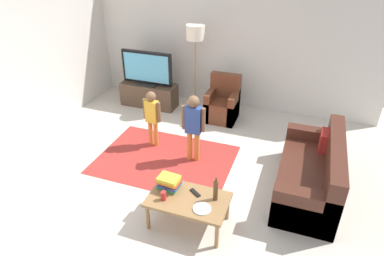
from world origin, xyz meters
name	(u,v)px	position (x,y,z in m)	size (l,w,h in m)	color
ground	(178,184)	(0.00, 0.00, 0.00)	(7.80, 7.80, 0.00)	beige
wall_back	(232,43)	(0.00, 3.00, 1.35)	(6.00, 0.12, 2.70)	silver
area_rug	(165,159)	(-0.45, 0.51, 0.00)	(2.20, 1.60, 0.01)	#9E2D28
tv_stand	(149,95)	(-1.60, 2.30, 0.24)	(1.20, 0.44, 0.50)	#4C3828
tv	(147,69)	(-1.60, 2.28, 0.85)	(1.10, 0.28, 0.71)	black
couch	(314,175)	(1.88, 0.51, 0.29)	(0.80, 1.80, 0.86)	#472319
armchair	(223,105)	(0.05, 2.26, 0.30)	(0.60, 0.60, 0.90)	brown
floor_lamp	(195,37)	(-0.60, 2.45, 1.54)	(0.36, 0.36, 1.78)	#262626
child_near_tv	(152,114)	(-0.82, 0.88, 0.62)	(0.34, 0.17, 1.03)	orange
child_center	(193,123)	(-0.01, 0.69, 0.70)	(0.39, 0.19, 1.16)	orange
coffee_table	(188,201)	(0.42, -0.69, 0.37)	(1.00, 0.60, 0.42)	olive
book_stack	(169,182)	(0.12, -0.59, 0.51)	(0.30, 0.24, 0.19)	#388C4C
bottle	(216,190)	(0.74, -0.59, 0.56)	(0.06, 0.06, 0.33)	#4C3319
tv_remote	(195,193)	(0.47, -0.57, 0.43)	(0.17, 0.05, 0.02)	black
soda_can	(163,196)	(0.14, -0.81, 0.48)	(0.07, 0.07, 0.12)	red
plate	(202,209)	(0.64, -0.81, 0.43)	(0.22, 0.22, 0.02)	white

